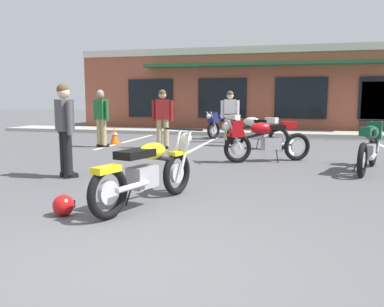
# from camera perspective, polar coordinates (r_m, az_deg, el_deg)

# --- Properties ---
(ground_plane) EXTENTS (80.00, 80.00, 0.00)m
(ground_plane) POSITION_cam_1_polar(r_m,az_deg,el_deg) (7.35, 3.64, -3.21)
(ground_plane) COLOR #515154
(sidewalk_kerb) EXTENTS (22.00, 1.80, 0.14)m
(sidewalk_kerb) POSITION_cam_1_polar(r_m,az_deg,el_deg) (16.03, 9.36, 2.95)
(sidewalk_kerb) COLOR #A8A59E
(sidewalk_kerb) RESTS_ON ground_plane
(brick_storefront_building) EXTENTS (16.57, 6.02, 3.64)m
(brick_storefront_building) POSITION_cam_1_polar(r_m,az_deg,el_deg) (19.86, 10.42, 8.90)
(brick_storefront_building) COLOR brown
(brick_storefront_building) RESTS_ON ground_plane
(painted_stall_lines) EXTENTS (8.15, 4.80, 0.01)m
(painted_stall_lines) POSITION_cam_1_polar(r_m,az_deg,el_deg) (12.47, 7.98, 1.29)
(painted_stall_lines) COLOR silver
(painted_stall_lines) RESTS_ON ground_plane
(motorcycle_foreground_classic) EXTENTS (0.96, 2.05, 0.98)m
(motorcycle_foreground_classic) POSITION_cam_1_polar(r_m,az_deg,el_deg) (5.27, -6.43, -2.52)
(motorcycle_foreground_classic) COLOR black
(motorcycle_foreground_classic) RESTS_ON ground_plane
(motorcycle_red_sportbike) EXTENTS (1.94, 1.23, 0.98)m
(motorcycle_red_sportbike) POSITION_cam_1_polar(r_m,az_deg,el_deg) (9.03, 10.22, 2.13)
(motorcycle_red_sportbike) COLOR black
(motorcycle_red_sportbike) RESTS_ON ground_plane
(motorcycle_black_cruiser) EXTENTS (0.95, 2.05, 0.98)m
(motorcycle_black_cruiser) POSITION_cam_1_polar(r_m,az_deg,el_deg) (8.55, 24.21, 1.25)
(motorcycle_black_cruiser) COLOR black
(motorcycle_black_cruiser) RESTS_ON ground_plane
(motorcycle_silver_naked) EXTENTS (1.29, 1.90, 0.98)m
(motorcycle_silver_naked) POSITION_cam_1_polar(r_m,az_deg,el_deg) (14.51, 4.66, 4.34)
(motorcycle_silver_naked) COLOR black
(motorcycle_silver_naked) RESTS_ON ground_plane
(motorcycle_blue_standard) EXTENTS (1.94, 1.21, 0.98)m
(motorcycle_blue_standard) POSITION_cam_1_polar(r_m,az_deg,el_deg) (11.61, 8.77, 3.40)
(motorcycle_blue_standard) COLOR black
(motorcycle_blue_standard) RESTS_ON ground_plane
(person_in_black_shirt) EXTENTS (0.61, 0.34, 1.68)m
(person_in_black_shirt) POSITION_cam_1_polar(r_m,az_deg,el_deg) (11.29, -4.26, 5.50)
(person_in_black_shirt) COLOR black
(person_in_black_shirt) RESTS_ON ground_plane
(person_in_shorts_foreground) EXTENTS (0.59, 0.38, 1.68)m
(person_in_shorts_foreground) POSITION_cam_1_polar(r_m,az_deg,el_deg) (11.94, -12.96, 5.45)
(person_in_shorts_foreground) COLOR black
(person_in_shorts_foreground) RESTS_ON ground_plane
(person_by_back_row) EXTENTS (0.61, 0.32, 1.68)m
(person_by_back_row) POSITION_cam_1_polar(r_m,az_deg,el_deg) (12.94, 5.48, 5.78)
(person_by_back_row) COLOR black
(person_by_back_row) RESTS_ON ground_plane
(person_near_building) EXTENTS (0.53, 0.45, 1.68)m
(person_near_building) POSITION_cam_1_polar(r_m,az_deg,el_deg) (7.43, -17.84, 3.95)
(person_near_building) COLOR black
(person_near_building) RESTS_ON ground_plane
(helmet_on_pavement) EXTENTS (0.26, 0.26, 0.26)m
(helmet_on_pavement) POSITION_cam_1_polar(r_m,az_deg,el_deg) (5.09, -18.00, -7.09)
(helmet_on_pavement) COLOR #B71414
(helmet_on_pavement) RESTS_ON ground_plane
(traffic_cone) EXTENTS (0.34, 0.34, 0.53)m
(traffic_cone) POSITION_cam_1_polar(r_m,az_deg,el_deg) (12.75, -11.10, 2.52)
(traffic_cone) COLOR orange
(traffic_cone) RESTS_ON ground_plane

